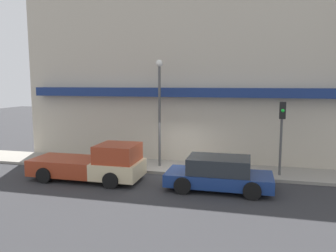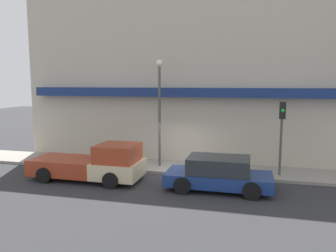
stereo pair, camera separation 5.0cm
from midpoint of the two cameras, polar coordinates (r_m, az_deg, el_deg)
The scene contains 8 objects.
ground_plane at distance 16.51m, azimuth 1.30°, elevation -8.62°, with size 80.00×80.00×0.00m, color #2D2D30.
sidewalk at distance 17.70m, azimuth 2.22°, elevation -7.27°, with size 36.00×2.55×0.15m.
building at distance 19.81m, azimuth 4.00°, elevation 8.63°, with size 19.80×3.80×9.97m.
pickup_truck at distance 15.99m, azimuth -12.66°, elevation -6.44°, with size 5.36×2.21×1.78m.
parked_car at distance 14.41m, azimuth 8.89°, elevation -8.21°, with size 4.52×2.12×1.44m.
fire_hydrant at distance 17.08m, azimuth 5.42°, elevation -6.54°, with size 0.22×0.22×0.61m.
street_lamp at distance 17.26m, azimuth -1.41°, elevation 4.44°, with size 0.36×0.36×5.64m.
traffic_light at distance 16.41m, azimuth 19.28°, elevation 0.13°, with size 0.28×0.42×3.56m.
Camera 2 is at (3.53, -15.46, 4.60)m, focal length 35.00 mm.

